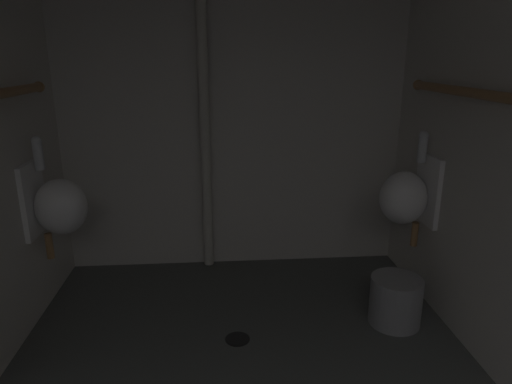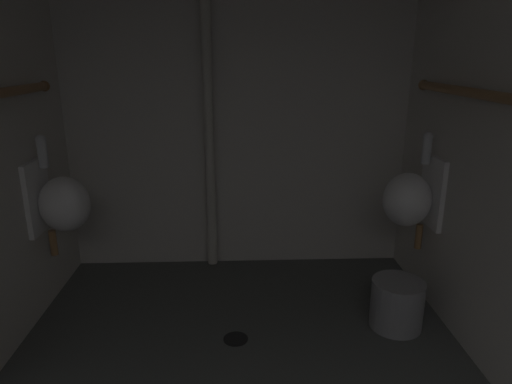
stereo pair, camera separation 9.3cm
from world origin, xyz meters
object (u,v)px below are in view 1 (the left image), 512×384
object	(u,v)px
urinal_right_mid	(407,196)
floor_drain	(237,339)
urinal_left_far	(57,205)
standpipe_back_wall	(204,110)
waste_bin	(396,301)

from	to	relation	value
urinal_right_mid	floor_drain	bearing A→B (deg)	-158.25
urinal_left_far	standpipe_back_wall	bearing A→B (deg)	30.36
floor_drain	waste_bin	bearing A→B (deg)	5.99
urinal_right_mid	floor_drain	distance (m)	1.37
standpipe_back_wall	urinal_left_far	bearing A→B (deg)	-149.64
urinal_left_far	waste_bin	distance (m)	2.09
floor_drain	urinal_right_mid	bearing A→B (deg)	21.75
standpipe_back_wall	floor_drain	world-z (taller)	standpipe_back_wall
urinal_left_far	standpipe_back_wall	size ratio (longest dim) A/B	0.33
urinal_right_mid	waste_bin	xyz separation A→B (m)	(-0.15, -0.34, -0.54)
urinal_left_far	standpipe_back_wall	xyz separation A→B (m)	(0.87, 0.51, 0.49)
waste_bin	urinal_left_far	bearing A→B (deg)	170.51
urinal_right_mid	floor_drain	xyz separation A→B (m)	(-1.10, -0.44, -0.68)
urinal_left_far	urinal_right_mid	world-z (taller)	same
urinal_left_far	floor_drain	world-z (taller)	urinal_left_far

